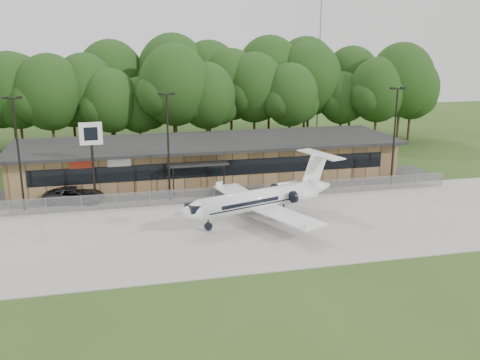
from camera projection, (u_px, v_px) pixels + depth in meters
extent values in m
plane|color=#294A1A|center=(270.00, 266.00, 36.33)|extent=(160.00, 160.00, 0.00)
cube|color=#9E9B93|center=(242.00, 226.00, 43.83)|extent=(64.00, 18.00, 0.08)
cube|color=#383835|center=(216.00, 189.00, 54.63)|extent=(50.00, 9.00, 0.06)
cube|color=olive|center=(208.00, 160.00, 58.34)|extent=(40.00, 10.00, 4.00)
cube|color=black|center=(217.00, 168.00, 53.55)|extent=(36.00, 0.08, 1.60)
cube|color=black|center=(209.00, 142.00, 57.31)|extent=(41.00, 11.50, 0.30)
cube|color=black|center=(198.00, 164.00, 52.38)|extent=(6.00, 1.60, 0.20)
cube|color=#B72D16|center=(81.00, 165.00, 50.34)|extent=(2.20, 0.06, 0.70)
cube|color=silver|center=(119.00, 163.00, 51.12)|extent=(2.20, 0.06, 0.70)
cube|color=gray|center=(225.00, 194.00, 50.22)|extent=(46.00, 0.03, 1.50)
cube|color=gray|center=(225.00, 187.00, 50.02)|extent=(46.00, 0.04, 0.04)
cylinder|color=gray|center=(319.00, 53.00, 83.04)|extent=(0.20, 0.20, 25.00)
cylinder|color=black|center=(19.00, 157.00, 46.51)|extent=(0.18, 0.18, 10.00)
cube|color=black|center=(12.00, 98.00, 45.19)|extent=(1.20, 0.12, 0.12)
cube|color=black|center=(5.00, 98.00, 45.05)|extent=(0.45, 0.30, 0.22)
cube|color=black|center=(19.00, 97.00, 45.29)|extent=(0.45, 0.30, 0.22)
cylinder|color=black|center=(168.00, 149.00, 49.40)|extent=(0.18, 0.18, 10.00)
cube|color=black|center=(166.00, 95.00, 48.08)|extent=(1.20, 0.12, 0.12)
cube|color=black|center=(160.00, 94.00, 47.94)|extent=(0.45, 0.30, 0.22)
cube|color=black|center=(172.00, 94.00, 48.19)|extent=(0.45, 0.30, 0.22)
cylinder|color=black|center=(394.00, 139.00, 54.52)|extent=(0.18, 0.18, 10.00)
cube|color=black|center=(398.00, 89.00, 53.20)|extent=(1.20, 0.12, 0.12)
cube|color=black|center=(393.00, 88.00, 53.06)|extent=(0.45, 0.30, 0.22)
cube|color=black|center=(403.00, 88.00, 53.31)|extent=(0.45, 0.30, 0.22)
cylinder|color=white|center=(256.00, 201.00, 44.57)|extent=(10.89, 5.04, 1.74)
cone|color=white|center=(186.00, 214.00, 41.28)|extent=(2.61, 2.33, 1.74)
cone|color=white|center=(318.00, 188.00, 47.87)|extent=(2.82, 2.40, 1.74)
cube|color=white|center=(287.00, 217.00, 42.02)|extent=(4.31, 6.95, 0.13)
cube|color=white|center=(239.00, 195.00, 47.93)|extent=(4.31, 6.95, 0.13)
cylinder|color=white|center=(304.00, 196.00, 45.38)|extent=(2.58, 1.68, 0.98)
cylinder|color=white|center=(285.00, 188.00, 47.63)|extent=(2.58, 1.68, 0.98)
cube|color=white|center=(314.00, 171.00, 47.19)|extent=(2.59, 0.98, 3.28)
cube|color=white|center=(321.00, 155.00, 47.16)|extent=(2.90, 5.20, 0.11)
cube|color=black|center=(194.00, 209.00, 41.59)|extent=(1.44, 1.58, 0.54)
cube|color=black|center=(275.00, 214.00, 45.94)|extent=(1.64, 2.75, 0.76)
cylinder|color=black|center=(208.00, 227.00, 42.66)|extent=(0.82, 0.82, 0.24)
imported|color=#2E2E31|center=(75.00, 195.00, 49.89)|extent=(5.86, 3.43, 1.53)
cylinder|color=black|center=(93.00, 167.00, 48.51)|extent=(0.23, 0.23, 7.35)
cube|color=silver|center=(91.00, 134.00, 47.72)|extent=(2.03, 0.33, 2.02)
cube|color=black|center=(91.00, 134.00, 47.61)|extent=(1.20, 0.10, 1.19)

